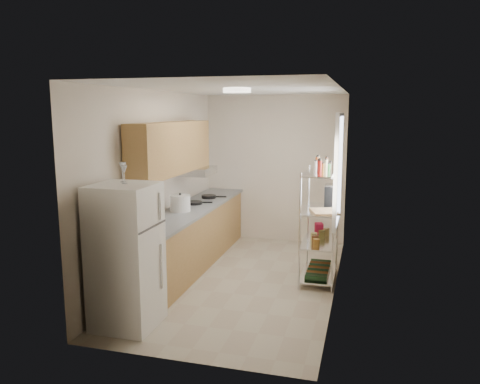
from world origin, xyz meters
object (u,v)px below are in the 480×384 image
object	(u,v)px
refrigerator	(126,256)
cutting_board	(324,212)
frying_pan_large	(195,203)
espresso_machine	(331,195)
rice_cooker	(180,203)

from	to	relation	value
refrigerator	cutting_board	bearing A→B (deg)	41.15
frying_pan_large	espresso_machine	xyz separation A→B (m)	(2.07, -0.05, 0.24)
rice_cooker	cutting_board	bearing A→B (deg)	-2.18
frying_pan_large	cutting_board	size ratio (longest dim) A/B	0.58
frying_pan_large	espresso_machine	world-z (taller)	espresso_machine
refrigerator	rice_cooker	world-z (taller)	refrigerator
rice_cooker	cutting_board	xyz separation A→B (m)	(2.05, -0.08, 0.01)
rice_cooker	espresso_machine	distance (m)	2.15
rice_cooker	espresso_machine	bearing A→B (deg)	13.04
rice_cooker	frying_pan_large	distance (m)	0.54
espresso_machine	refrigerator	bearing A→B (deg)	-132.33
espresso_machine	frying_pan_large	bearing A→B (deg)	177.49
refrigerator	rice_cooker	distance (m)	1.80
espresso_machine	cutting_board	bearing A→B (deg)	-95.08
rice_cooker	frying_pan_large	bearing A→B (deg)	88.43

